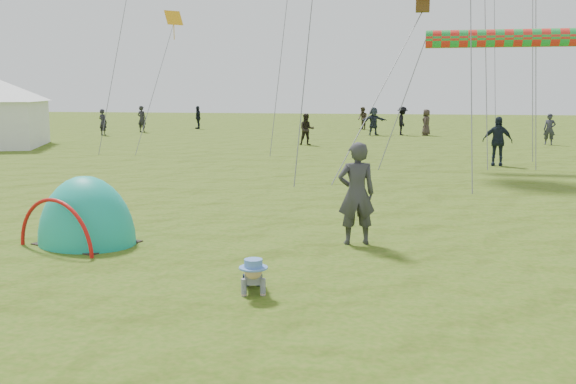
# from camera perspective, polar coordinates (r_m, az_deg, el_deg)

# --- Properties ---
(ground) EXTENTS (140.00, 140.00, 0.00)m
(ground) POSITION_cam_1_polar(r_m,az_deg,el_deg) (9.27, -7.76, -8.13)
(ground) COLOR #2D560D
(crawling_toddler) EXTENTS (0.65, 0.80, 0.53)m
(crawling_toddler) POSITION_cam_1_polar(r_m,az_deg,el_deg) (8.76, -3.13, -7.26)
(crawling_toddler) COLOR black
(crawling_toddler) RESTS_ON ground
(popup_tent) EXTENTS (2.31, 2.12, 2.44)m
(popup_tent) POSITION_cam_1_polar(r_m,az_deg,el_deg) (12.15, -17.40, -4.35)
(popup_tent) COLOR #17A487
(popup_tent) RESTS_ON ground
(standing_adult) EXTENTS (0.76, 0.61, 1.83)m
(standing_adult) POSITION_cam_1_polar(r_m,az_deg,el_deg) (11.42, 6.10, -0.13)
(standing_adult) COLOR #323137
(standing_adult) RESTS_ON ground
(crowd_person_0) EXTENTS (0.72, 0.55, 1.75)m
(crowd_person_0) POSITION_cam_1_polar(r_m,az_deg,el_deg) (44.05, -12.86, 6.34)
(crowd_person_0) COLOR black
(crowd_person_0) RESTS_ON ground
(crowd_person_1) EXTENTS (0.95, 0.99, 1.60)m
(crowd_person_1) POSITION_cam_1_polar(r_m,az_deg,el_deg) (46.17, 6.65, 6.52)
(crowd_person_1) COLOR #453A2C
(crowd_person_1) RESTS_ON ground
(crowd_person_3) EXTENTS (1.31, 1.18, 1.76)m
(crowd_person_3) POSITION_cam_1_polar(r_m,az_deg,el_deg) (40.69, -24.21, 5.59)
(crowd_person_3) COLOR black
(crowd_person_3) RESTS_ON ground
(crowd_person_4) EXTENTS (0.65, 0.87, 1.61)m
(crowd_person_4) POSITION_cam_1_polar(r_m,az_deg,el_deg) (40.66, 12.19, 6.07)
(crowd_person_4) COLOR #362B26
(crowd_person_4) RESTS_ON ground
(crowd_person_6) EXTENTS (0.69, 0.56, 1.63)m
(crowd_person_6) POSITION_cam_1_polar(r_m,az_deg,el_deg) (41.48, -16.13, 5.98)
(crowd_person_6) COLOR black
(crowd_person_6) RESTS_ON ground
(crowd_person_8) EXTENTS (1.10, 0.58, 1.80)m
(crowd_person_8) POSITION_cam_1_polar(r_m,az_deg,el_deg) (24.76, 18.11, 4.32)
(crowd_person_8) COLOR #1A232F
(crowd_person_8) RESTS_ON ground
(crowd_person_9) EXTENTS (0.77, 1.20, 1.77)m
(crowd_person_9) POSITION_cam_1_polar(r_m,az_deg,el_deg) (40.66, 10.13, 6.24)
(crowd_person_9) COLOR black
(crowd_person_9) RESTS_ON ground
(crowd_person_11) EXTENTS (1.67, 1.18, 1.74)m
(crowd_person_11) POSITION_cam_1_polar(r_m,az_deg,el_deg) (40.38, 7.62, 6.26)
(crowd_person_11) COLOR #242B39
(crowd_person_11) RESTS_ON ground
(crowd_person_12) EXTENTS (0.65, 0.51, 1.59)m
(crowd_person_12) POSITION_cam_1_polar(r_m,az_deg,el_deg) (35.39, 22.22, 5.19)
(crowd_person_12) COLOR #2C2D37
(crowd_person_12) RESTS_ON ground
(crowd_person_13) EXTENTS (0.90, 0.77, 1.59)m
(crowd_person_13) POSITION_cam_1_polar(r_m,az_deg,el_deg) (32.65, 1.67, 5.59)
(crowd_person_13) COLOR black
(crowd_person_13) RESTS_ON ground
(crowd_person_14) EXTENTS (0.85, 1.04, 1.65)m
(crowd_person_14) POSITION_cam_1_polar(r_m,az_deg,el_deg) (47.24, -8.01, 6.58)
(crowd_person_14) COLOR black
(crowd_person_14) RESTS_ON ground
(rainbow_tube_kite) EXTENTS (5.42, 0.64, 0.64)m
(rainbow_tube_kite) POSITION_cam_1_polar(r_m,az_deg,el_deg) (24.64, 18.60, 12.83)
(rainbow_tube_kite) COLOR red
(diamond_kite_8) EXTENTS (0.88, 0.88, 0.72)m
(diamond_kite_8) POSITION_cam_1_polar(r_m,az_deg,el_deg) (32.83, -10.13, 15.00)
(diamond_kite_8) COLOR #F5A413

